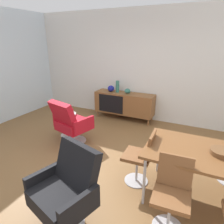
# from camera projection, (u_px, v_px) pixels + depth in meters

# --- Properties ---
(ground_plane) EXTENTS (8.32, 8.32, 0.00)m
(ground_plane) POSITION_uv_depth(u_px,v_px,m) (94.00, 167.00, 3.40)
(ground_plane) COLOR brown
(wall_back) EXTENTS (6.80, 0.12, 2.80)m
(wall_back) POSITION_uv_depth(u_px,v_px,m) (144.00, 67.00, 5.12)
(wall_back) COLOR silver
(wall_back) RESTS_ON ground_plane
(sideboard) EXTENTS (1.60, 0.45, 0.72)m
(sideboard) POSITION_uv_depth(u_px,v_px,m) (124.00, 103.00, 5.36)
(sideboard) COLOR brown
(sideboard) RESTS_ON ground_plane
(vase_cobalt) EXTENTS (0.09, 0.09, 0.31)m
(vase_cobalt) POSITION_uv_depth(u_px,v_px,m) (118.00, 87.00, 5.30)
(vase_cobalt) COLOR #337266
(vase_cobalt) RESTS_ON sideboard
(vase_sculptural_dark) EXTENTS (0.16, 0.16, 0.13)m
(vase_sculptural_dark) POSITION_uv_depth(u_px,v_px,m) (127.00, 91.00, 5.21)
(vase_sculptural_dark) COLOR #337266
(vase_sculptural_dark) RESTS_ON sideboard
(vase_ceramic_small) EXTENTS (0.18, 0.18, 0.16)m
(vase_ceramic_small) POSITION_uv_depth(u_px,v_px,m) (111.00, 88.00, 5.40)
(vase_ceramic_small) COLOR navy
(vase_ceramic_small) RESTS_ON sideboard
(dining_table) EXTENTS (1.60, 0.90, 0.74)m
(dining_table) POSITION_uv_depth(u_px,v_px,m) (212.00, 157.00, 2.44)
(dining_table) COLOR brown
(dining_table) RESTS_ON ground_plane
(wooden_bowl_on_table) EXTENTS (0.26, 0.26, 0.06)m
(wooden_bowl_on_table) POSITION_uv_depth(u_px,v_px,m) (221.00, 152.00, 2.40)
(wooden_bowl_on_table) COLOR brown
(wooden_bowl_on_table) RESTS_ON dining_table
(dining_chair_front_left) EXTENTS (0.42, 0.45, 0.86)m
(dining_chair_front_left) POSITION_uv_depth(u_px,v_px,m) (172.00, 192.00, 2.19)
(dining_chair_front_left) COLOR brown
(dining_chair_front_left) RESTS_ON ground_plane
(dining_chair_near_window) EXTENTS (0.45, 0.42, 0.86)m
(dining_chair_near_window) POSITION_uv_depth(u_px,v_px,m) (141.00, 155.00, 2.89)
(dining_chair_near_window) COLOR brown
(dining_chair_near_window) RESTS_ON ground_plane
(lounge_chair_red) EXTENTS (0.82, 0.78, 0.95)m
(lounge_chair_red) POSITION_uv_depth(u_px,v_px,m) (71.00, 122.00, 4.07)
(lounge_chair_red) COLOR red
(lounge_chair_red) RESTS_ON ground_plane
(armchair_black_shell) EXTENTS (0.83, 0.80, 0.95)m
(armchair_black_shell) POSITION_uv_depth(u_px,v_px,m) (66.00, 188.00, 2.25)
(armchair_black_shell) COLOR black
(armchair_black_shell) RESTS_ON ground_plane
(side_table_round) EXTENTS (0.44, 0.44, 0.52)m
(side_table_round) POSITION_uv_depth(u_px,v_px,m) (67.00, 122.00, 4.44)
(side_table_round) COLOR white
(side_table_round) RESTS_ON ground_plane
(fruit_bowl) EXTENTS (0.20, 0.20, 0.11)m
(fruit_bowl) POSITION_uv_depth(u_px,v_px,m) (66.00, 112.00, 4.36)
(fruit_bowl) COLOR #262628
(fruit_bowl) RESTS_ON side_table_round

